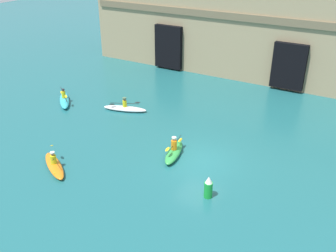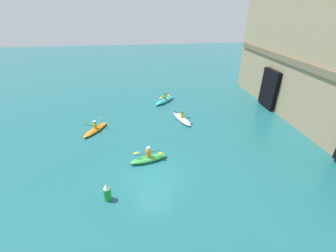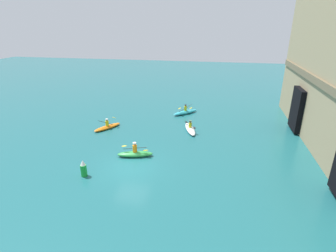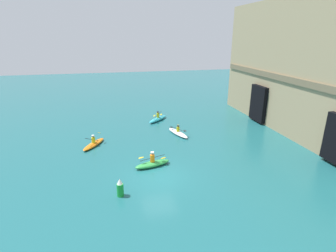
{
  "view_description": "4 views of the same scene",
  "coord_description": "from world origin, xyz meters",
  "px_view_note": "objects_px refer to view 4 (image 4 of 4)",
  "views": [
    {
      "loc": [
        7.86,
        -17.37,
        12.08
      ],
      "look_at": [
        -3.05,
        1.43,
        0.95
      ],
      "focal_mm": 40.0,
      "sensor_mm": 36.0,
      "label": 1
    },
    {
      "loc": [
        12.25,
        -0.57,
        10.54
      ],
      "look_at": [
        -5.82,
        1.86,
        0.71
      ],
      "focal_mm": 24.0,
      "sensor_mm": 36.0,
      "label": 2
    },
    {
      "loc": [
        16.64,
        6.19,
        10.3
      ],
      "look_at": [
        -5.2,
        1.9,
        1.51
      ],
      "focal_mm": 28.0,
      "sensor_mm": 36.0,
      "label": 3
    },
    {
      "loc": [
        16.76,
        -3.11,
        9.84
      ],
      "look_at": [
        -4.73,
        1.77,
        2.24
      ],
      "focal_mm": 28.0,
      "sensor_mm": 36.0,
      "label": 4
    }
  ],
  "objects_px": {
    "kayak_cyan": "(158,119)",
    "marker_buoy": "(120,188)",
    "kayak_green": "(152,163)",
    "kayak_white": "(178,133)",
    "kayak_orange": "(94,144)"
  },
  "relations": [
    {
      "from": "kayak_cyan",
      "to": "marker_buoy",
      "type": "xyz_separation_m",
      "value": [
        15.14,
        -5.33,
        0.34
      ]
    },
    {
      "from": "kayak_green",
      "to": "kayak_white",
      "type": "xyz_separation_m",
      "value": [
        -6.46,
        3.81,
        -0.06
      ]
    },
    {
      "from": "kayak_orange",
      "to": "kayak_green",
      "type": "xyz_separation_m",
      "value": [
        5.3,
        4.72,
        0.06
      ]
    },
    {
      "from": "kayak_white",
      "to": "marker_buoy",
      "type": "relative_size",
      "value": 2.78
    },
    {
      "from": "kayak_cyan",
      "to": "kayak_green",
      "type": "relative_size",
      "value": 0.99
    },
    {
      "from": "kayak_white",
      "to": "kayak_green",
      "type": "bearing_deg",
      "value": -48.12
    },
    {
      "from": "kayak_orange",
      "to": "marker_buoy",
      "type": "relative_size",
      "value": 2.48
    },
    {
      "from": "kayak_cyan",
      "to": "kayak_white",
      "type": "distance_m",
      "value": 5.28
    },
    {
      "from": "kayak_cyan",
      "to": "marker_buoy",
      "type": "height_order",
      "value": "marker_buoy"
    },
    {
      "from": "kayak_white",
      "to": "marker_buoy",
      "type": "height_order",
      "value": "marker_buoy"
    },
    {
      "from": "kayak_orange",
      "to": "kayak_white",
      "type": "bearing_deg",
      "value": -51.05
    },
    {
      "from": "kayak_white",
      "to": "kayak_cyan",
      "type": "bearing_deg",
      "value": 175.27
    },
    {
      "from": "kayak_cyan",
      "to": "kayak_white",
      "type": "height_order",
      "value": "kayak_cyan"
    },
    {
      "from": "kayak_orange",
      "to": "kayak_green",
      "type": "distance_m",
      "value": 7.1
    },
    {
      "from": "kayak_orange",
      "to": "kayak_white",
      "type": "distance_m",
      "value": 8.61
    }
  ]
}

